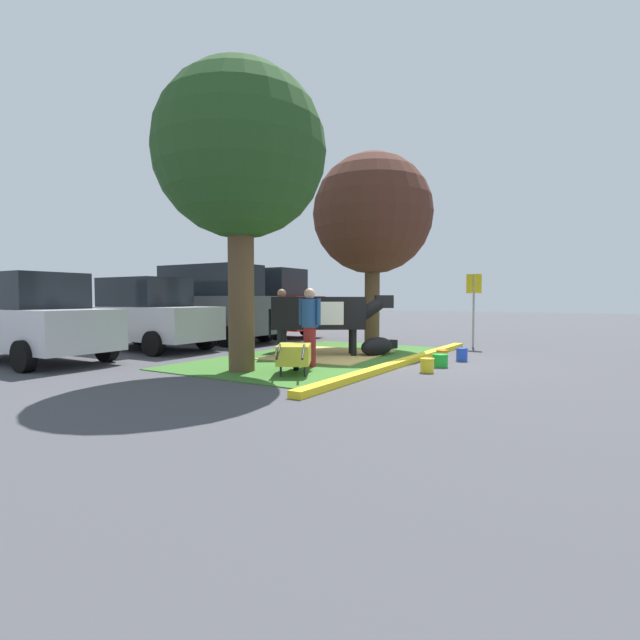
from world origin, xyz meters
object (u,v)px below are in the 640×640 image
(wheelbarrow, at_px, (294,355))
(bucket_orange, at_px, (442,356))
(bucket_yellow, at_px, (427,365))
(sedan_blue, at_px, (145,315))
(shade_tree_right, at_px, (373,215))
(calf_lying, at_px, (378,347))
(bucket_blue, at_px, (462,354))
(bucket_green, at_px, (440,360))
(person_handler, at_px, (310,325))
(cow_holstein, at_px, (323,313))
(suv_dark_grey, at_px, (211,304))
(shade_tree_left, at_px, (240,154))
(sedan_silver, at_px, (31,319))
(parking_sign, at_px, (474,296))
(suv_black, at_px, (260,303))
(person_visitor_near, at_px, (282,318))

(wheelbarrow, distance_m, bucket_orange, 3.63)
(bucket_yellow, distance_m, sedan_blue, 8.16)
(shade_tree_right, bearing_deg, bucket_yellow, -140.62)
(wheelbarrow, height_order, sedan_blue, sedan_blue)
(calf_lying, xyz_separation_m, bucket_blue, (0.19, -2.04, -0.08))
(bucket_green, bearing_deg, shade_tree_right, 47.08)
(person_handler, distance_m, bucket_blue, 3.71)
(cow_holstein, distance_m, sedan_blue, 5.22)
(calf_lying, height_order, suv_dark_grey, suv_dark_grey)
(shade_tree_left, relative_size, sedan_silver, 1.35)
(wheelbarrow, bearing_deg, sedan_blue, 77.76)
(bucket_yellow, height_order, sedan_blue, sedan_blue)
(parking_sign, xyz_separation_m, suv_dark_grey, (-2.89, 7.77, -0.25))
(parking_sign, xyz_separation_m, suv_black, (-0.27, 7.83, -0.25))
(sedan_silver, relative_size, suv_black, 0.96)
(sedan_blue, bearing_deg, wheelbarrow, -102.24)
(person_visitor_near, xyz_separation_m, suv_black, (3.59, 3.69, 0.35))
(bucket_yellow, distance_m, bucket_blue, 2.02)
(parking_sign, height_order, sedan_blue, parking_sign)
(wheelbarrow, distance_m, suv_black, 9.08)
(shade_tree_right, relative_size, bucket_green, 16.36)
(suv_dark_grey, bearing_deg, bucket_orange, -96.06)
(calf_lying, xyz_separation_m, wheelbarrow, (-3.45, 0.13, 0.15))
(bucket_orange, distance_m, bucket_blue, 0.62)
(bucket_orange, distance_m, suv_black, 8.87)
(cow_holstein, bearing_deg, suv_black, 52.97)
(shade_tree_right, height_order, bucket_blue, shade_tree_right)
(calf_lying, relative_size, suv_dark_grey, 0.29)
(person_handler, bearing_deg, bucket_green, -56.57)
(parking_sign, xyz_separation_m, bucket_yellow, (-5.22, -0.42, -1.37))
(wheelbarrow, relative_size, parking_sign, 0.71)
(cow_holstein, relative_size, bucket_orange, 9.28)
(shade_tree_right, xyz_separation_m, person_visitor_near, (-2.18, 1.66, -2.95))
(person_handler, xyz_separation_m, wheelbarrow, (-0.95, -0.27, -0.51))
(shade_tree_right, distance_m, bucket_orange, 5.05)
(bucket_green, bearing_deg, bucket_blue, -6.56)
(person_handler, xyz_separation_m, bucket_yellow, (0.68, -2.32, -0.75))
(cow_holstein, relative_size, bucket_yellow, 9.72)
(shade_tree_right, distance_m, bucket_green, 5.43)
(shade_tree_right, bearing_deg, suv_dark_grey, 102.94)
(bucket_blue, bearing_deg, bucket_orange, 151.66)
(cow_holstein, height_order, wheelbarrow, cow_holstein)
(bucket_yellow, relative_size, bucket_green, 0.83)
(bucket_blue, bearing_deg, shade_tree_right, 63.37)
(bucket_blue, bearing_deg, calf_lying, 95.37)
(wheelbarrow, height_order, bucket_blue, wheelbarrow)
(sedan_blue, bearing_deg, shade_tree_right, -53.47)
(person_handler, distance_m, bucket_yellow, 2.53)
(shade_tree_right, xyz_separation_m, suv_black, (1.41, 5.34, -2.59))
(bucket_blue, xyz_separation_m, suv_dark_grey, (0.31, 8.31, 1.11))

